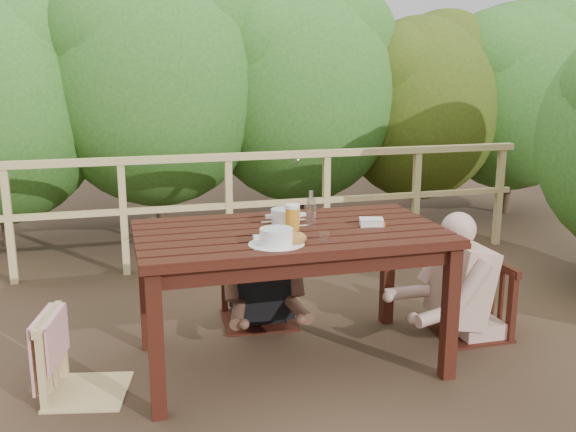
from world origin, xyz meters
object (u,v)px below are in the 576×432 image
object	(u,v)px
chair_far	(258,253)
woman	(257,233)
beer_glass	(292,218)
chair_left	(83,319)
soup_far	(286,217)
bottle	(311,210)
soup_near	(276,238)
butter_tub	(371,223)
bread_roll	(295,239)
tumbler	(324,238)
chair_right	(472,268)
table	(290,299)
diner_right	(479,233)

from	to	relation	value
chair_far	woman	bearing A→B (deg)	93.86
beer_glass	chair_left	bearing A→B (deg)	-176.91
chair_far	chair_left	bearing A→B (deg)	-142.61
soup_far	bottle	size ratio (longest dim) A/B	1.31
woman	soup_far	distance (m)	0.58
woman	bottle	bearing A→B (deg)	109.05
soup_near	butter_tub	size ratio (longest dim) A/B	2.18
chair_left	bread_roll	bearing A→B (deg)	-88.68
woman	tumbler	world-z (taller)	woman
beer_glass	butter_tub	xyz separation A→B (m)	(0.47, -0.03, -0.05)
soup_far	bottle	distance (m)	0.18
soup_near	bottle	distance (m)	0.44
woman	beer_glass	xyz separation A→B (m)	(0.05, -0.71, 0.26)
butter_tub	soup_far	bearing A→B (deg)	172.55
chair_right	soup_near	bearing A→B (deg)	-74.76
chair_right	beer_glass	bearing A→B (deg)	-84.84
butter_tub	bottle	bearing A→B (deg)	-177.67
woman	bread_roll	size ratio (longest dim) A/B	9.77
bread_roll	bottle	bearing A→B (deg)	59.53
table	chair_far	size ratio (longest dim) A/B	1.76
soup_far	beer_glass	bearing A→B (deg)	-91.99
chair_left	woman	xyz separation A→B (m)	(1.13, 0.77, 0.20)
beer_glass	tumbler	xyz separation A→B (m)	(0.09, -0.30, -0.05)
chair_left	diner_right	xyz separation A→B (m)	(2.47, 0.17, 0.26)
chair_right	soup_near	xyz separation A→B (m)	(-1.43, -0.38, 0.41)
diner_right	tumbler	size ratio (longest dim) A/B	20.31
chair_right	soup_far	bearing A→B (deg)	-92.59
chair_right	woman	size ratio (longest dim) A/B	0.72
chair_left	beer_glass	bearing A→B (deg)	-74.84
woman	soup_near	bearing A→B (deg)	87.12
chair_right	bottle	size ratio (longest dim) A/B	4.03
butter_tub	soup_near	bearing A→B (deg)	-143.42
bread_roll	butter_tub	world-z (taller)	bread_roll
table	tumbler	size ratio (longest dim) A/B	25.94
diner_right	bottle	size ratio (longest dim) A/B	6.07
chair_right	woman	world-z (taller)	woman
chair_right	butter_tub	world-z (taller)	chair_right
woman	diner_right	bearing A→B (deg)	159.71
tumbler	butter_tub	world-z (taller)	tumbler
soup_near	bottle	bearing A→B (deg)	47.78
bread_roll	butter_tub	distance (m)	0.59
soup_near	diner_right	bearing A→B (deg)	14.55
woman	table	bearing A→B (deg)	97.08
chair_far	soup_near	xyz separation A→B (m)	(-0.12, -0.96, 0.37)
bread_roll	beer_glass	world-z (taller)	beer_glass
soup_near	chair_left	bearing A→B (deg)	168.37
beer_glass	soup_near	bearing A→B (deg)	-121.20
beer_glass	tumbler	size ratio (longest dim) A/B	2.41
table	woman	bearing A→B (deg)	93.22
chair_far	soup_near	size ratio (longest dim) A/B	3.33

